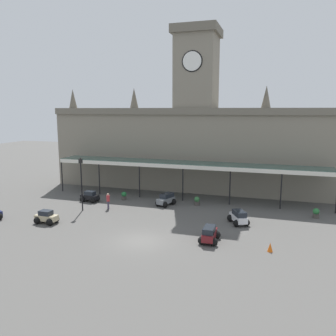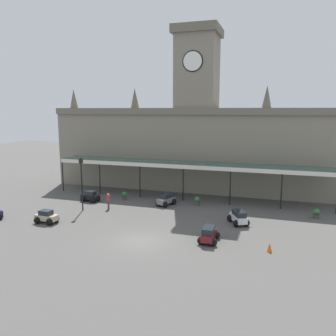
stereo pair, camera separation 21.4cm
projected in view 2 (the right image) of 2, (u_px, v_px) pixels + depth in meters
name	position (u px, v px, depth m)	size (l,w,h in m)	color
ground_plane	(140.00, 241.00, 27.08)	(140.00, 140.00, 0.00)	#4F4D4A
station_building	(196.00, 141.00, 43.72)	(37.40, 5.60, 20.05)	gray
entrance_canopy	(186.00, 164.00, 39.48)	(31.74, 3.26, 4.21)	#38564C
car_maroon_estate	(209.00, 235.00, 26.82)	(1.56, 2.26, 1.27)	maroon
car_grey_estate	(166.00, 200.00, 37.15)	(2.02, 2.42, 1.27)	slate
car_beige_sedan	(47.00, 218.00, 31.33)	(2.07, 1.55, 1.19)	tan
car_black_sedan	(90.00, 197.00, 38.68)	(2.12, 1.63, 1.19)	black
car_white_estate	(238.00, 218.00, 31.02)	(2.17, 2.43, 1.27)	silver
pedestrian_beside_cars	(108.00, 200.00, 35.71)	(0.34, 0.35, 1.67)	#3F384C
victorian_lamppost	(82.00, 178.00, 34.78)	(0.30, 0.30, 5.48)	black
traffic_cone	(270.00, 247.00, 24.97)	(0.40, 0.40, 0.67)	orange
planter_by_canopy	(197.00, 201.00, 37.07)	(0.60, 0.60, 0.96)	#47423D
planter_forecourt_centre	(124.00, 196.00, 39.37)	(0.60, 0.60, 0.96)	#47423D
planter_near_kerb	(316.00, 213.00, 32.63)	(0.60, 0.60, 0.96)	#47423D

